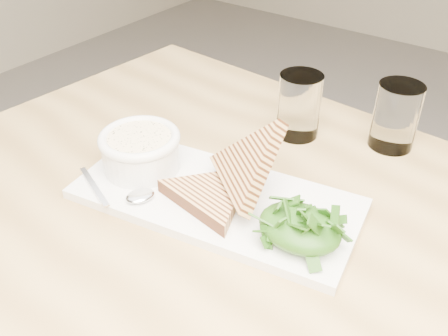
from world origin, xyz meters
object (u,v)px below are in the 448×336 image
Objects in this scene: table_top at (263,234)px; soup_bowl at (141,155)px; platter at (216,199)px; glass_far at (396,116)px; glass_near at (299,105)px.

table_top is 0.22m from soup_bowl.
platter is (-0.08, -0.00, 0.03)m from table_top.
table_top is at bearing -102.35° from glass_far.
platter is at bearing 5.50° from soup_bowl.
table_top is 0.08m from platter.
glass_far is (0.28, 0.31, 0.02)m from soup_bowl.
glass_near reaches higher than table_top.
table_top is at bearing -70.92° from glass_near.
soup_bowl is 1.04× the size of glass_far.
soup_bowl is 0.28m from glass_near.
soup_bowl is at bearing -131.66° from glass_far.
platter is 0.14m from soup_bowl.
table_top is 9.77× the size of soup_bowl.
platter is 3.51× the size of soup_bowl.
glass_near reaches higher than soup_bowl.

